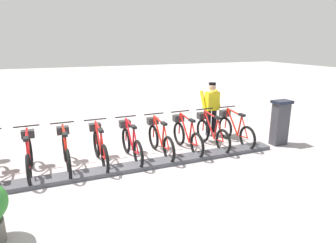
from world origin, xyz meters
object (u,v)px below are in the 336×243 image
(bike_docked_0, at_px, (234,129))
(worker_near_rack, at_px, (212,107))
(payment_kiosk, at_px, (280,122))
(bike_docked_6, at_px, (66,151))
(bike_docked_2, at_px, (186,135))
(bike_docked_7, at_px, (29,156))
(bike_docked_1, at_px, (211,132))
(bike_docked_5, at_px, (100,146))
(bike_docked_4, at_px, (131,142))
(bike_docked_3, at_px, (160,139))

(bike_docked_0, height_order, worker_near_rack, worker_near_rack)
(payment_kiosk, relative_size, bike_docked_6, 0.74)
(payment_kiosk, relative_size, bike_docked_2, 0.74)
(bike_docked_0, bearing_deg, bike_docked_7, 90.00)
(bike_docked_1, bearing_deg, bike_docked_5, 90.00)
(payment_kiosk, relative_size, bike_docked_4, 0.74)
(bike_docked_0, distance_m, bike_docked_6, 4.60)
(bike_docked_0, distance_m, bike_docked_4, 3.07)
(bike_docked_3, distance_m, worker_near_rack, 2.29)
(bike_docked_0, bearing_deg, payment_kiosk, -117.02)
(bike_docked_5, height_order, worker_near_rack, worker_near_rack)
(bike_docked_6, relative_size, bike_docked_7, 1.00)
(bike_docked_0, bearing_deg, bike_docked_1, 90.00)
(worker_near_rack, bearing_deg, bike_docked_1, 149.80)
(payment_kiosk, height_order, bike_docked_2, payment_kiosk)
(bike_docked_6, height_order, bike_docked_7, same)
(bike_docked_4, distance_m, worker_near_rack, 3.00)
(bike_docked_5, bearing_deg, bike_docked_1, -90.00)
(payment_kiosk, distance_m, bike_docked_6, 5.75)
(bike_docked_1, xyz_separation_m, bike_docked_7, (0.00, 4.60, 0.00))
(bike_docked_1, relative_size, worker_near_rack, 1.04)
(payment_kiosk, xyz_separation_m, bike_docked_3, (0.57, 3.42, -0.24))
(bike_docked_3, bearing_deg, payment_kiosk, -99.49)
(bike_docked_5, bearing_deg, bike_docked_0, -90.00)
(bike_docked_5, bearing_deg, bike_docked_3, -90.00)
(bike_docked_1, bearing_deg, bike_docked_3, 90.00)
(bike_docked_2, height_order, worker_near_rack, worker_near_rack)
(bike_docked_5, distance_m, bike_docked_6, 0.77)
(bike_docked_2, relative_size, worker_near_rack, 1.04)
(bike_docked_1, xyz_separation_m, bike_docked_5, (0.00, 3.07, 0.00))
(bike_docked_4, distance_m, bike_docked_7, 2.30)
(payment_kiosk, height_order, bike_docked_7, payment_kiosk)
(bike_docked_2, distance_m, bike_docked_3, 0.77)
(bike_docked_1, xyz_separation_m, bike_docked_4, (0.00, 2.30, 0.00))
(bike_docked_2, bearing_deg, bike_docked_3, 90.00)
(bike_docked_1, xyz_separation_m, bike_docked_2, (0.00, 0.77, 0.00))
(payment_kiosk, height_order, bike_docked_5, payment_kiosk)
(worker_near_rack, bearing_deg, bike_docked_2, 124.81)
(bike_docked_4, bearing_deg, bike_docked_3, -90.00)
(bike_docked_4, relative_size, bike_docked_6, 1.00)
(worker_near_rack, bearing_deg, bike_docked_3, 113.55)
(bike_docked_3, height_order, bike_docked_6, same)
(payment_kiosk, xyz_separation_m, bike_docked_7, (0.57, 6.49, -0.24))
(bike_docked_7, distance_m, worker_near_rack, 5.22)
(bike_docked_2, height_order, bike_docked_3, same)
(payment_kiosk, xyz_separation_m, worker_near_rack, (1.47, 1.37, 0.24))
(payment_kiosk, bearing_deg, bike_docked_6, 84.29)
(bike_docked_4, bearing_deg, bike_docked_2, -90.00)
(bike_docked_0, bearing_deg, worker_near_rack, 15.35)
(bike_docked_0, height_order, bike_docked_3, same)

